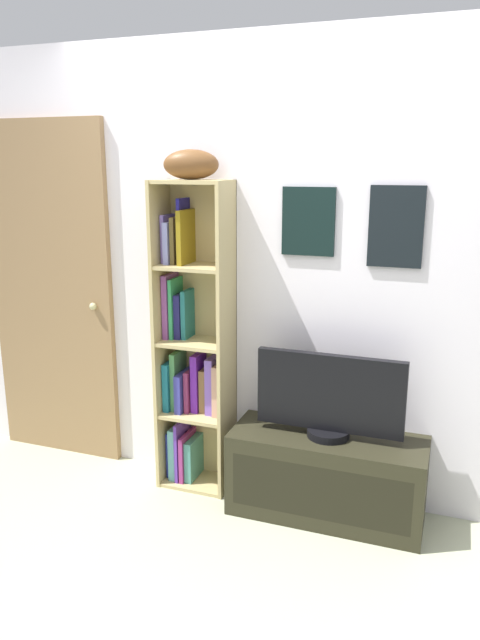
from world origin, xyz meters
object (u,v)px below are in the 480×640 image
bookshelf (192,354)px  television (330,397)px  tv_stand (326,476)px  door (52,295)px  football (191,165)px

bookshelf → television: (0.81, -0.10, -0.11)m
tv_stand → door: door is taller
television → bookshelf: bearing=173.1°
football → tv_stand: football is taller
bookshelf → television: bookshelf is taller
football → door: size_ratio=0.14×
football → door: door is taller
football → television: bearing=-4.9°
football → tv_stand: 1.78m
bookshelf → door: 1.01m
football → bookshelf: bearing=135.4°
football → television: (0.78, -0.07, -1.15)m
football → television: 1.39m
bookshelf → football: 1.04m
bookshelf → door: door is taller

